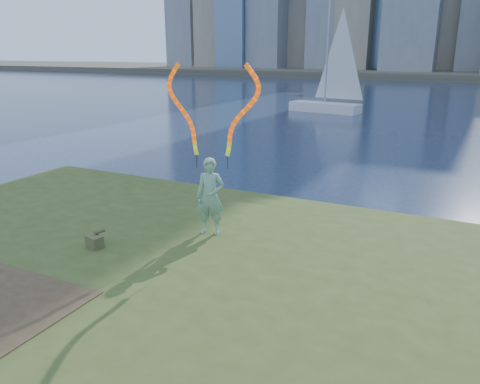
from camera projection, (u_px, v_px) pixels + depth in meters
The scene contains 6 objects.
ground at pixel (186, 297), 9.66m from camera, with size 320.00×320.00×0.00m, color #1B2944.
grassy_knoll at pixel (109, 343), 7.59m from camera, with size 20.00×18.00×0.80m.
far_shore at pixel (450, 73), 91.01m from camera, with size 320.00×40.00×1.20m, color #464233.
woman_with_ribbons at pixel (211, 175), 10.54m from camera, with size 2.04×0.72×4.15m.
canvas_bag at pixel (95, 241), 10.09m from camera, with size 0.41×0.46×0.35m.
sailboat at pixel (329, 93), 37.90m from camera, with size 6.16×2.76×9.24m.
Camera 1 is at (4.81, -7.23, 4.89)m, focal length 35.00 mm.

